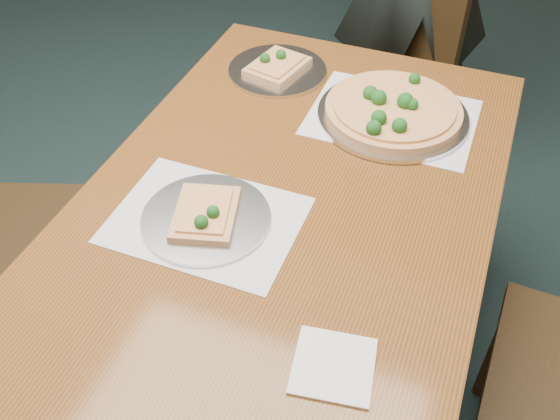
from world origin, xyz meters
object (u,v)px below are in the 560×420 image
(pizza_pan, at_px, (393,111))
(slice_plate_near, at_px, (206,216))
(slice_plate_far, at_px, (277,68))
(dining_table, at_px, (280,239))
(chair_far, at_px, (388,61))

(pizza_pan, bearing_deg, slice_plate_near, -118.70)
(slice_plate_near, height_order, slice_plate_far, slice_plate_near)
(dining_table, xyz_separation_m, chair_far, (-0.00, 1.10, -0.14))
(slice_plate_far, bearing_deg, dining_table, -67.96)
(chair_far, height_order, slice_plate_near, chair_far)
(chair_far, distance_m, slice_plate_near, 1.22)
(chair_far, relative_size, slice_plate_near, 3.25)
(dining_table, bearing_deg, pizza_pan, 71.15)
(slice_plate_near, xyz_separation_m, slice_plate_far, (-0.08, 0.62, -0.00))
(dining_table, bearing_deg, slice_plate_far, 112.04)
(dining_table, bearing_deg, slice_plate_near, -147.00)
(pizza_pan, xyz_separation_m, slice_plate_near, (-0.28, -0.52, -0.01))
(chair_far, bearing_deg, slice_plate_far, -88.21)
(pizza_pan, distance_m, slice_plate_near, 0.59)
(dining_table, height_order, pizza_pan, pizza_pan)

